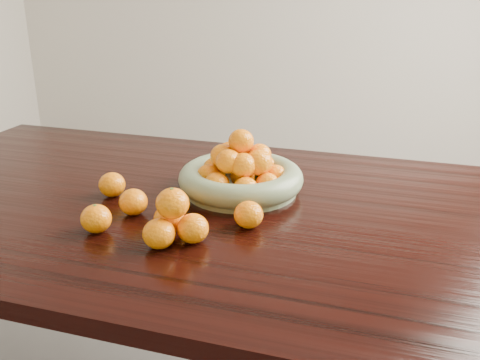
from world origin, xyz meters
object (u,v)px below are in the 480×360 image
(dining_table, at_px, (231,240))
(orange_pyramid, at_px, (173,221))
(loose_orange_0, at_px, (96,219))
(fruit_bowl, at_px, (241,175))

(dining_table, distance_m, orange_pyramid, 0.25)
(dining_table, bearing_deg, orange_pyramid, -106.20)
(orange_pyramid, bearing_deg, dining_table, 73.80)
(dining_table, relative_size, loose_orange_0, 29.68)
(fruit_bowl, xyz_separation_m, orange_pyramid, (-0.05, -0.31, -0.00))
(dining_table, bearing_deg, loose_orange_0, -137.60)
(fruit_bowl, xyz_separation_m, loose_orange_0, (-0.23, -0.32, -0.01))
(orange_pyramid, bearing_deg, loose_orange_0, -176.03)
(fruit_bowl, relative_size, loose_orange_0, 4.77)
(fruit_bowl, bearing_deg, orange_pyramid, -99.71)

